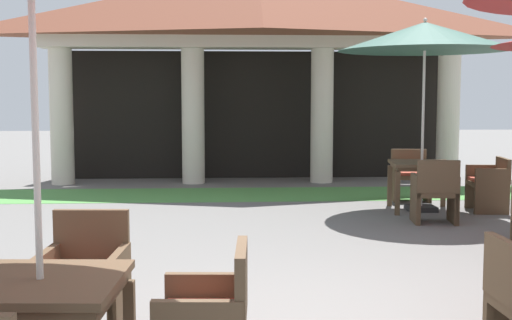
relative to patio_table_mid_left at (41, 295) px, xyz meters
name	(u,v)px	position (x,y,z in m)	size (l,w,h in m)	color
background_pavilion	(258,23)	(1.81, 9.82, 2.62)	(9.07, 2.48, 4.29)	beige
lawn_strip	(263,194)	(1.81, 8.07, -0.61)	(10.87, 1.73, 0.01)	#519347
patio_table_mid_left	(41,295)	(0.00, 0.00, 0.00)	(0.98, 0.98, 0.71)	brown
patio_chair_mid_left_north	(85,282)	(0.06, 0.98, -0.20)	(0.62, 0.60, 0.91)	brown
patio_table_far_back	(422,169)	(4.15, 6.23, 0.05)	(1.02, 1.02, 0.76)	brown
patio_umbrella_far_back	(425,37)	(4.15, 6.23, 2.04)	(2.63, 2.63, 2.94)	#2D2D2D
patio_chair_far_back_east	(489,184)	(5.17, 6.11, -0.19)	(0.59, 0.68, 0.83)	brown
patio_chair_far_back_south	(435,193)	(4.03, 5.20, -0.19)	(0.64, 0.58, 0.90)	brown
patio_chair_far_back_north	(410,176)	(4.27, 7.25, -0.20)	(0.68, 0.62, 0.86)	brown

